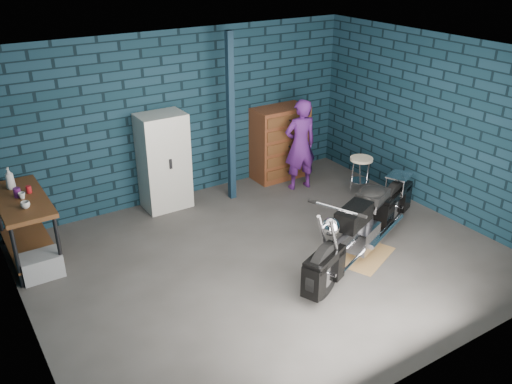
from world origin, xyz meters
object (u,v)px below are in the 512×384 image
tool_chest (280,143)px  locker (164,162)px  person (300,145)px  workbench (27,229)px  motorcycle (365,219)px  storage_bin (41,265)px  shop_stool (360,177)px

tool_chest → locker: bearing=180.0°
person → locker: bearing=-5.3°
tool_chest → workbench: bearing=-173.7°
workbench → motorcycle: motorcycle is taller
locker → storage_bin: bearing=-155.6°
shop_stool → workbench: bearing=170.1°
workbench → shop_stool: size_ratio=2.06×
shop_stool → tool_chest: bearing=116.2°
tool_chest → person: bearing=-87.9°
tool_chest → motorcycle: bearing=-101.6°
locker → shop_stool: size_ratio=2.26×
workbench → shop_stool: (5.05, -0.88, -0.12)m
motorcycle → storage_bin: 4.22m
person → tool_chest: (-0.02, 0.56, -0.14)m
workbench → storage_bin: size_ratio=2.82×
workbench → tool_chest: bearing=6.3°
motorcycle → storage_bin: size_ratio=5.07×
person → storage_bin: size_ratio=3.15×
motorcycle → person: size_ratio=1.61×
locker → shop_stool: 3.20m
person → shop_stool: (0.65, -0.81, -0.44)m
motorcycle → tool_chest: tool_chest is taller
workbench → person: 4.41m
storage_bin → person: bearing=5.5°
locker → shop_stool: (2.87, -1.36, -0.43)m
workbench → locker: bearing=12.4°
workbench → motorcycle: size_ratio=0.56×
motorcycle → tool_chest: 2.86m
storage_bin → shop_stool: (5.03, -0.38, 0.18)m
workbench → storage_bin: (0.02, -0.50, -0.30)m
workbench → tool_chest: (4.38, 0.48, 0.19)m
person → shop_stool: size_ratio=2.30×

